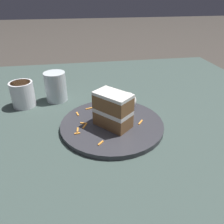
{
  "coord_description": "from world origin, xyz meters",
  "views": [
    {
      "loc": [
        -0.5,
        0.14,
        0.37
      ],
      "look_at": [
        0.03,
        0.05,
        0.07
      ],
      "focal_mm": 35.0,
      "sensor_mm": 36.0,
      "label": 1
    }
  ],
  "objects_px": {
    "plate": "(112,124)",
    "orange_garnish": "(106,105)",
    "drinking_glass": "(56,89)",
    "cake_slice": "(113,110)",
    "cream_dollop": "(128,100)",
    "coffee_mug": "(23,93)"
  },
  "relations": [
    {
      "from": "plate",
      "to": "orange_garnish",
      "type": "distance_m",
      "value": 0.1
    },
    {
      "from": "cake_slice",
      "to": "coffee_mug",
      "type": "bearing_deg",
      "value": -77.23
    },
    {
      "from": "cake_slice",
      "to": "cream_dollop",
      "type": "relative_size",
      "value": 1.96
    },
    {
      "from": "plate",
      "to": "orange_garnish",
      "type": "relative_size",
      "value": 4.73
    },
    {
      "from": "cream_dollop",
      "to": "drinking_glass",
      "type": "height_order",
      "value": "drinking_glass"
    },
    {
      "from": "cream_dollop",
      "to": "plate",
      "type": "bearing_deg",
      "value": 141.26
    },
    {
      "from": "plate",
      "to": "cream_dollop",
      "type": "distance_m",
      "value": 0.11
    },
    {
      "from": "drinking_glass",
      "to": "orange_garnish",
      "type": "bearing_deg",
      "value": -122.68
    },
    {
      "from": "orange_garnish",
      "to": "drinking_glass",
      "type": "bearing_deg",
      "value": 57.32
    },
    {
      "from": "orange_garnish",
      "to": "drinking_glass",
      "type": "distance_m",
      "value": 0.19
    },
    {
      "from": "plate",
      "to": "coffee_mug",
      "type": "height_order",
      "value": "coffee_mug"
    },
    {
      "from": "coffee_mug",
      "to": "drinking_glass",
      "type": "bearing_deg",
      "value": -76.38
    },
    {
      "from": "drinking_glass",
      "to": "coffee_mug",
      "type": "distance_m",
      "value": 0.11
    },
    {
      "from": "drinking_glass",
      "to": "cake_slice",
      "type": "bearing_deg",
      "value": -143.3
    },
    {
      "from": "plate",
      "to": "cake_slice",
      "type": "height_order",
      "value": "cake_slice"
    },
    {
      "from": "cream_dollop",
      "to": "orange_garnish",
      "type": "relative_size",
      "value": 0.92
    },
    {
      "from": "plate",
      "to": "orange_garnish",
      "type": "height_order",
      "value": "orange_garnish"
    },
    {
      "from": "plate",
      "to": "cake_slice",
      "type": "relative_size",
      "value": 2.62
    },
    {
      "from": "cream_dollop",
      "to": "coffee_mug",
      "type": "bearing_deg",
      "value": 73.92
    },
    {
      "from": "drinking_glass",
      "to": "coffee_mug",
      "type": "xyz_separation_m",
      "value": [
        -0.03,
        0.11,
        0.0
      ]
    },
    {
      "from": "coffee_mug",
      "to": "cream_dollop",
      "type": "bearing_deg",
      "value": -106.08
    },
    {
      "from": "plate",
      "to": "cream_dollop",
      "type": "xyz_separation_m",
      "value": [
        0.08,
        -0.07,
        0.03
      ]
    }
  ]
}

